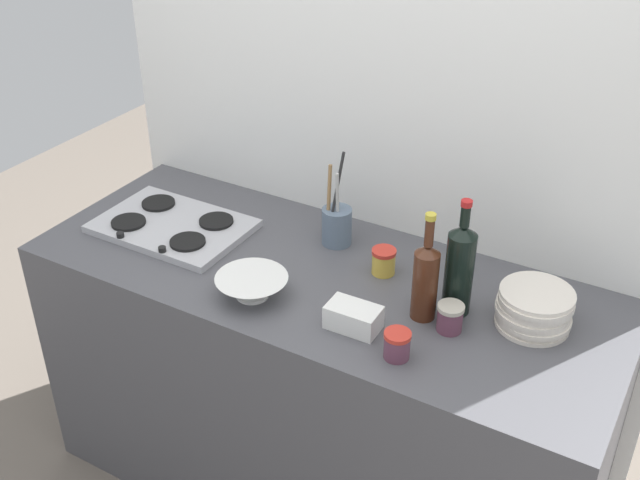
% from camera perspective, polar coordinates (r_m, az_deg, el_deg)
% --- Properties ---
extents(counter_block, '(1.80, 0.70, 0.90)m').
position_cam_1_polar(counter_block, '(2.59, 0.00, -10.81)').
color(counter_block, '#4C4C51').
rests_on(counter_block, ground).
extents(backsplash_panel, '(1.90, 0.06, 2.45)m').
position_cam_1_polar(backsplash_panel, '(2.46, 4.49, 8.08)').
color(backsplash_panel, white).
rests_on(backsplash_panel, ground).
extents(stovetop_hob, '(0.49, 0.33, 0.04)m').
position_cam_1_polar(stovetop_hob, '(2.58, -10.78, 1.04)').
color(stovetop_hob, '#B2B2B7').
rests_on(stovetop_hob, counter_block).
extents(plate_stack, '(0.21, 0.21, 0.11)m').
position_cam_1_polar(plate_stack, '(2.16, 15.48, -4.88)').
color(plate_stack, silver).
rests_on(plate_stack, counter_block).
extents(wine_bottle_leftmost, '(0.08, 0.08, 0.35)m').
position_cam_1_polar(wine_bottle_leftmost, '(2.12, 10.22, -2.03)').
color(wine_bottle_leftmost, black).
rests_on(wine_bottle_leftmost, counter_block).
extents(wine_bottle_mid_left, '(0.07, 0.07, 0.32)m').
position_cam_1_polar(wine_bottle_mid_left, '(2.10, 7.76, -2.86)').
color(wine_bottle_mid_left, '#472314').
rests_on(wine_bottle_mid_left, counter_block).
extents(mixing_bowl, '(0.21, 0.21, 0.06)m').
position_cam_1_polar(mixing_bowl, '(2.21, -5.03, -3.35)').
color(mixing_bowl, white).
rests_on(mixing_bowl, counter_block).
extents(butter_dish, '(0.15, 0.09, 0.07)m').
position_cam_1_polar(butter_dish, '(2.09, 2.47, -5.70)').
color(butter_dish, white).
rests_on(butter_dish, counter_block).
extents(utensil_crock, '(0.09, 0.09, 0.31)m').
position_cam_1_polar(utensil_crock, '(2.43, 1.22, 1.16)').
color(utensil_crock, slate).
rests_on(utensil_crock, counter_block).
extents(condiment_jar_front, '(0.07, 0.07, 0.08)m').
position_cam_1_polar(condiment_jar_front, '(2.31, 4.70, -1.57)').
color(condiment_jar_front, gold).
rests_on(condiment_jar_front, counter_block).
extents(condiment_jar_rear, '(0.07, 0.07, 0.08)m').
position_cam_1_polar(condiment_jar_rear, '(2.10, 9.54, -5.64)').
color(condiment_jar_rear, '#66384C').
rests_on(condiment_jar_rear, counter_block).
extents(condiment_jar_spare, '(0.07, 0.07, 0.08)m').
position_cam_1_polar(condiment_jar_spare, '(2.00, 5.68, -7.67)').
color(condiment_jar_spare, '#66384C').
rests_on(condiment_jar_spare, counter_block).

